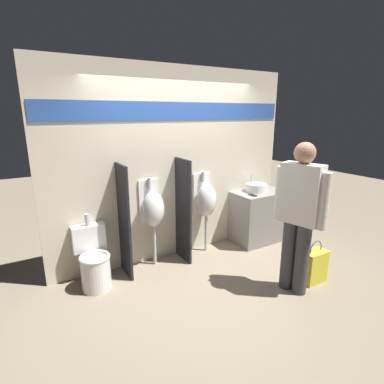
{
  "coord_description": "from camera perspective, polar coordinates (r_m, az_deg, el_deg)",
  "views": [
    {
      "loc": [
        -1.96,
        -3.16,
        2.08
      ],
      "look_at": [
        0.0,
        0.17,
        1.05
      ],
      "focal_mm": 28.0,
      "sensor_mm": 36.0,
      "label": 1
    }
  ],
  "objects": [
    {
      "name": "ground_plane",
      "position": [
        4.26,
        1.2,
        -14.29
      ],
      "size": [
        16.0,
        16.0,
        0.0
      ],
      "primitive_type": "plane",
      "color": "gray"
    },
    {
      "name": "display_wall",
      "position": [
        4.3,
        -2.92,
        5.3
      ],
      "size": [
        3.7,
        0.07,
        2.7
      ],
      "color": "beige",
      "rests_on": "ground_plane"
    },
    {
      "name": "sink_counter",
      "position": [
        5.08,
        12.62,
        -4.53
      ],
      "size": [
        0.87,
        0.54,
        0.84
      ],
      "color": "gray",
      "rests_on": "ground_plane"
    },
    {
      "name": "sink_basin",
      "position": [
        4.95,
        12.08,
        0.84
      ],
      "size": [
        0.33,
        0.33,
        0.27
      ],
      "color": "white",
      "rests_on": "sink_counter"
    },
    {
      "name": "cell_phone",
      "position": [
        4.71,
        11.45,
        -0.58
      ],
      "size": [
        0.07,
        0.14,
        0.01
      ],
      "color": "black",
      "rests_on": "sink_counter"
    },
    {
      "name": "divider_near_counter",
      "position": [
        3.92,
        -12.79,
        -5.51
      ],
      "size": [
        0.03,
        0.42,
        1.48
      ],
      "color": "black",
      "rests_on": "ground_plane"
    },
    {
      "name": "divider_mid",
      "position": [
        4.23,
        -1.69,
        -3.58
      ],
      "size": [
        0.03,
        0.42,
        1.48
      ],
      "color": "black",
      "rests_on": "ground_plane"
    },
    {
      "name": "urinal_near_counter",
      "position": [
        4.09,
        -7.45,
        -3.26
      ],
      "size": [
        0.3,
        0.3,
        1.23
      ],
      "color": "silver",
      "rests_on": "ground_plane"
    },
    {
      "name": "urinal_far",
      "position": [
        4.48,
        2.68,
        -1.54
      ],
      "size": [
        0.3,
        0.3,
        1.23
      ],
      "color": "silver",
      "rests_on": "ground_plane"
    },
    {
      "name": "toilet",
      "position": [
        3.92,
        -18.21,
        -12.49
      ],
      "size": [
        0.4,
        0.53,
        0.89
      ],
      "color": "white",
      "rests_on": "ground_plane"
    },
    {
      "name": "person_in_vest",
      "position": [
        3.61,
        19.73,
        -3.73
      ],
      "size": [
        0.3,
        0.6,
        1.78
      ],
      "rotation": [
        0.0,
        0.0,
        1.82
      ],
      "color": "#3D3D42",
      "rests_on": "ground_plane"
    },
    {
      "name": "shopping_bag",
      "position": [
        4.16,
        22.2,
        -12.94
      ],
      "size": [
        0.33,
        0.18,
        0.56
      ],
      "color": "yellow",
      "rests_on": "ground_plane"
    }
  ]
}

